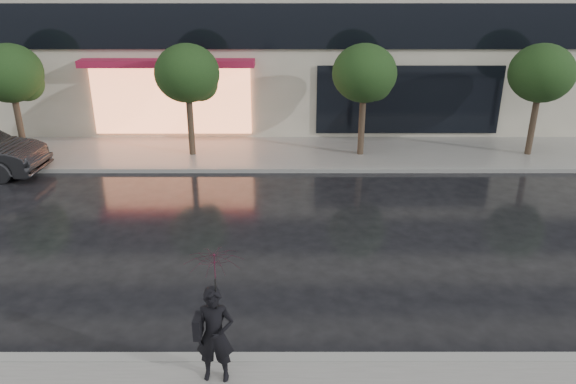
{
  "coord_description": "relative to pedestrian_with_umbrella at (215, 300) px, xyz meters",
  "views": [
    {
      "loc": [
        0.4,
        -9.01,
        6.73
      ],
      "look_at": [
        0.41,
        3.5,
        1.4
      ],
      "focal_mm": 35.0,
      "sensor_mm": 36.0,
      "label": 1
    }
  ],
  "objects": [
    {
      "name": "ground",
      "position": [
        0.76,
        1.5,
        -1.66
      ],
      "size": [
        120.0,
        120.0,
        0.0
      ],
      "primitive_type": "plane",
      "color": "black",
      "rests_on": "ground"
    },
    {
      "name": "sidewalk_far",
      "position": [
        0.76,
        11.75,
        -1.6
      ],
      "size": [
        60.0,
        3.5,
        0.12
      ],
      "primitive_type": "cube",
      "color": "slate",
      "rests_on": "ground"
    },
    {
      "name": "curb_near",
      "position": [
        0.76,
        0.5,
        -1.59
      ],
      "size": [
        60.0,
        0.25,
        0.14
      ],
      "primitive_type": "cube",
      "color": "gray",
      "rests_on": "ground"
    },
    {
      "name": "curb_far",
      "position": [
        0.76,
        10.0,
        -1.59
      ],
      "size": [
        60.0,
        0.25,
        0.14
      ],
      "primitive_type": "cube",
      "color": "gray",
      "rests_on": "ground"
    },
    {
      "name": "tree_far_west",
      "position": [
        -8.18,
        11.53,
        1.26
      ],
      "size": [
        2.2,
        2.2,
        3.99
      ],
      "color": "#33261C",
      "rests_on": "ground"
    },
    {
      "name": "tree_mid_west",
      "position": [
        -2.18,
        11.53,
        1.26
      ],
      "size": [
        2.2,
        2.2,
        3.99
      ],
      "color": "#33261C",
      "rests_on": "ground"
    },
    {
      "name": "tree_mid_east",
      "position": [
        3.82,
        11.53,
        1.26
      ],
      "size": [
        2.2,
        2.2,
        3.99
      ],
      "color": "#33261C",
      "rests_on": "ground"
    },
    {
      "name": "tree_far_east",
      "position": [
        9.82,
        11.53,
        1.26
      ],
      "size": [
        2.2,
        2.2,
        3.99
      ],
      "color": "#33261C",
      "rests_on": "ground"
    },
    {
      "name": "pedestrian_with_umbrella",
      "position": [
        0.0,
        0.0,
        0.0
      ],
      "size": [
        0.96,
        0.97,
        2.41
      ],
      "rotation": [
        0.0,
        0.0,
        -0.05
      ],
      "color": "black",
      "rests_on": "sidewalk_near"
    }
  ]
}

